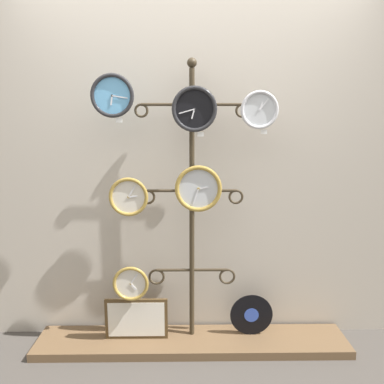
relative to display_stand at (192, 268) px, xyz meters
The scene contains 15 objects.
ground_plane 0.70m from the display_stand, 90.00° to the right, with size 12.00×12.00×0.00m, color #47423D.
shop_wall 0.85m from the display_stand, 90.00° to the left, with size 4.40×0.04×2.80m.
low_shelf 0.54m from the display_stand, 90.00° to the right, with size 2.20×0.36×0.06m.
display_stand is the anchor object (origin of this frame).
clock_top_left 1.27m from the display_stand, 167.27° to the right, with size 0.27×0.04×0.27m.
clock_top_center 1.09m from the display_stand, 80.81° to the right, with size 0.29×0.04×0.29m.
clock_top_right 1.17m from the display_stand, 14.07° to the right, with size 0.24×0.04×0.24m.
clock_middle_left 0.68m from the display_stand, 168.15° to the right, with size 0.26×0.04×0.26m.
clock_middle_center 0.60m from the display_stand, 70.67° to the right, with size 0.30×0.04×0.30m.
clock_bottom_left 0.43m from the display_stand, 164.87° to the right, with size 0.24×0.04×0.24m.
vinyl_record 0.55m from the display_stand, ahead, with size 0.31×0.01×0.31m.
picture_frame 0.53m from the display_stand, behind, with size 0.44×0.02×0.30m.
price_tag_upper 1.12m from the display_stand, 166.12° to the right, with size 0.04×0.00×0.03m.
price_tag_mid 0.94m from the display_stand, 59.59° to the right, with size 0.04×0.00×0.03m.
price_tag_lower 1.06m from the display_stand, 13.34° to the right, with size 0.04×0.00×0.03m.
Camera 1 is at (-0.03, -2.08, 1.58)m, focal length 35.00 mm.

